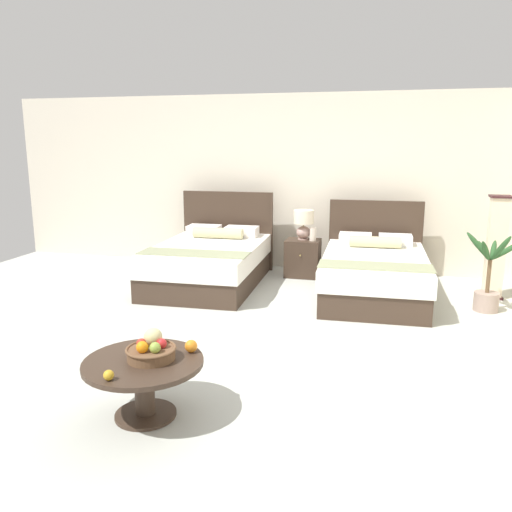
{
  "coord_description": "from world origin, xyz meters",
  "views": [
    {
      "loc": [
        1.24,
        -4.68,
        1.9
      ],
      "look_at": [
        -0.11,
        0.52,
        0.72
      ],
      "focal_mm": 36.66,
      "sensor_mm": 36.0,
      "label": 1
    }
  ],
  "objects_px": {
    "coffee_table": "(144,375)",
    "bed_near_corner": "(374,272)",
    "bed_near_window": "(210,261)",
    "table_lamp": "(304,222)",
    "vase": "(313,234)",
    "floor_lamp_corner": "(496,247)",
    "nightstand": "(303,258)",
    "potted_palm": "(488,284)",
    "fruit_bowl": "(151,349)",
    "loose_orange": "(191,346)",
    "loose_apple": "(109,375)"
  },
  "relations": [
    {
      "from": "vase",
      "to": "bed_near_corner",
      "type": "bearing_deg",
      "value": -37.91
    },
    {
      "from": "nightstand",
      "to": "vase",
      "type": "bearing_deg",
      "value": -15.45
    },
    {
      "from": "vase",
      "to": "floor_lamp_corner",
      "type": "xyz_separation_m",
      "value": [
        2.31,
        -0.4,
        0.0
      ]
    },
    {
      "from": "fruit_bowl",
      "to": "bed_near_corner",
      "type": "bearing_deg",
      "value": 67.57
    },
    {
      "from": "bed_near_window",
      "to": "coffee_table",
      "type": "xyz_separation_m",
      "value": [
        0.73,
        -3.43,
        0.0
      ]
    },
    {
      "from": "bed_near_corner",
      "to": "coffee_table",
      "type": "distance_m",
      "value": 3.72
    },
    {
      "from": "coffee_table",
      "to": "bed_near_corner",
      "type": "bearing_deg",
      "value": 67.18
    },
    {
      "from": "bed_near_window",
      "to": "vase",
      "type": "bearing_deg",
      "value": 27.89
    },
    {
      "from": "loose_orange",
      "to": "bed_near_window",
      "type": "bearing_deg",
      "value": 107.28
    },
    {
      "from": "loose_apple",
      "to": "loose_orange",
      "type": "distance_m",
      "value": 0.65
    },
    {
      "from": "vase",
      "to": "floor_lamp_corner",
      "type": "relative_size",
      "value": 0.15
    },
    {
      "from": "fruit_bowl",
      "to": "potted_palm",
      "type": "bearing_deg",
      "value": 49.08
    },
    {
      "from": "bed_near_corner",
      "to": "vase",
      "type": "xyz_separation_m",
      "value": [
        -0.88,
        0.69,
        0.33
      ]
    },
    {
      "from": "table_lamp",
      "to": "loose_orange",
      "type": "height_order",
      "value": "table_lamp"
    },
    {
      "from": "bed_near_corner",
      "to": "nightstand",
      "type": "height_order",
      "value": "bed_near_corner"
    },
    {
      "from": "table_lamp",
      "to": "vase",
      "type": "bearing_deg",
      "value": -22.53
    },
    {
      "from": "bed_near_window",
      "to": "coffee_table",
      "type": "height_order",
      "value": "bed_near_window"
    },
    {
      "from": "coffee_table",
      "to": "table_lamp",
      "type": "bearing_deg",
      "value": 84.27
    },
    {
      "from": "table_lamp",
      "to": "vase",
      "type": "relative_size",
      "value": 2.2
    },
    {
      "from": "floor_lamp_corner",
      "to": "vase",
      "type": "bearing_deg",
      "value": 170.18
    },
    {
      "from": "fruit_bowl",
      "to": "loose_orange",
      "type": "xyz_separation_m",
      "value": [
        0.22,
        0.18,
        -0.02
      ]
    },
    {
      "from": "nightstand",
      "to": "loose_apple",
      "type": "xyz_separation_m",
      "value": [
        -0.49,
        -4.49,
        0.19
      ]
    },
    {
      "from": "table_lamp",
      "to": "potted_palm",
      "type": "xyz_separation_m",
      "value": [
        2.3,
        -1.05,
        -0.47
      ]
    },
    {
      "from": "coffee_table",
      "to": "potted_palm",
      "type": "xyz_separation_m",
      "value": [
        2.72,
        3.13,
        0.0
      ]
    },
    {
      "from": "coffee_table",
      "to": "nightstand",
      "type": "bearing_deg",
      "value": 84.24
    },
    {
      "from": "bed_near_window",
      "to": "nightstand",
      "type": "distance_m",
      "value": 1.36
    },
    {
      "from": "loose_apple",
      "to": "potted_palm",
      "type": "bearing_deg",
      "value": 51.15
    },
    {
      "from": "floor_lamp_corner",
      "to": "table_lamp",
      "type": "bearing_deg",
      "value": 169.38
    },
    {
      "from": "bed_near_window",
      "to": "nightstand",
      "type": "bearing_deg",
      "value": 32.24
    },
    {
      "from": "loose_orange",
      "to": "loose_apple",
      "type": "bearing_deg",
      "value": -121.47
    },
    {
      "from": "vase",
      "to": "loose_orange",
      "type": "xyz_separation_m",
      "value": [
        -0.29,
        -3.9,
        -0.16
      ]
    },
    {
      "from": "vase",
      "to": "potted_palm",
      "type": "relative_size",
      "value": 0.2
    },
    {
      "from": "table_lamp",
      "to": "potted_palm",
      "type": "height_order",
      "value": "table_lamp"
    },
    {
      "from": "bed_near_window",
      "to": "nightstand",
      "type": "xyz_separation_m",
      "value": [
        1.15,
        0.72,
        -0.05
      ]
    },
    {
      "from": "coffee_table",
      "to": "fruit_bowl",
      "type": "relative_size",
      "value": 2.37
    },
    {
      "from": "nightstand",
      "to": "potted_palm",
      "type": "relative_size",
      "value": 0.56
    },
    {
      "from": "table_lamp",
      "to": "fruit_bowl",
      "type": "distance_m",
      "value": 4.16
    },
    {
      "from": "coffee_table",
      "to": "loose_apple",
      "type": "height_order",
      "value": "loose_apple"
    },
    {
      "from": "bed_near_corner",
      "to": "potted_palm",
      "type": "relative_size",
      "value": 2.23
    },
    {
      "from": "nightstand",
      "to": "table_lamp",
      "type": "height_order",
      "value": "table_lamp"
    },
    {
      "from": "loose_apple",
      "to": "loose_orange",
      "type": "xyz_separation_m",
      "value": [
        0.34,
        0.55,
        0.01
      ]
    },
    {
      "from": "bed_near_corner",
      "to": "table_lamp",
      "type": "distance_m",
      "value": 1.36
    },
    {
      "from": "loose_apple",
      "to": "loose_orange",
      "type": "relative_size",
      "value": 0.75
    },
    {
      "from": "bed_near_window",
      "to": "table_lamp",
      "type": "distance_m",
      "value": 1.45
    },
    {
      "from": "bed_near_corner",
      "to": "loose_apple",
      "type": "height_order",
      "value": "bed_near_corner"
    },
    {
      "from": "coffee_table",
      "to": "loose_apple",
      "type": "relative_size",
      "value": 12.24
    },
    {
      "from": "nightstand",
      "to": "vase",
      "type": "height_order",
      "value": "vase"
    },
    {
      "from": "bed_near_window",
      "to": "table_lamp",
      "type": "xyz_separation_m",
      "value": [
        1.15,
        0.74,
        0.47
      ]
    },
    {
      "from": "vase",
      "to": "coffee_table",
      "type": "relative_size",
      "value": 0.23
    },
    {
      "from": "table_lamp",
      "to": "bed_near_corner",
      "type": "bearing_deg",
      "value": -36.03
    }
  ]
}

